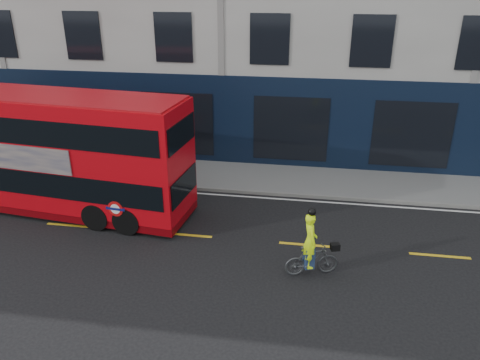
# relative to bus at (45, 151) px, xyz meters

# --- Properties ---
(ground) EXTENTS (120.00, 120.00, 0.00)m
(ground) POSITION_rel_bus_xyz_m (5.32, -2.74, -2.17)
(ground) COLOR black
(ground) RESTS_ON ground
(pavement) EXTENTS (60.00, 3.00, 0.12)m
(pavement) POSITION_rel_bus_xyz_m (5.32, 3.76, -2.11)
(pavement) COLOR slate
(pavement) RESTS_ON ground
(kerb) EXTENTS (60.00, 0.12, 0.13)m
(kerb) POSITION_rel_bus_xyz_m (5.32, 2.26, -2.11)
(kerb) COLOR slate
(kerb) RESTS_ON ground
(road_edge_line) EXTENTS (58.00, 0.10, 0.01)m
(road_edge_line) POSITION_rel_bus_xyz_m (5.32, 1.96, -2.17)
(road_edge_line) COLOR silver
(road_edge_line) RESTS_ON ground
(lane_dashes) EXTENTS (58.00, 0.12, 0.01)m
(lane_dashes) POSITION_rel_bus_xyz_m (5.32, -1.24, -2.17)
(lane_dashes) COLOR gold
(lane_dashes) RESTS_ON ground
(bus) EXTENTS (10.69, 3.51, 4.23)m
(bus) POSITION_rel_bus_xyz_m (0.00, 0.00, 0.00)
(bus) COLOR red
(bus) RESTS_ON ground
(cyclist) EXTENTS (1.61, 0.87, 2.13)m
(cyclist) POSITION_rel_bus_xyz_m (9.42, -2.83, -1.45)
(cyclist) COLOR #434648
(cyclist) RESTS_ON ground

